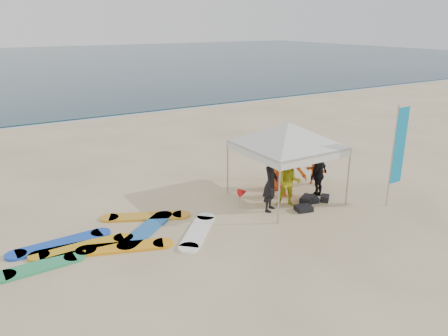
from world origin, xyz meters
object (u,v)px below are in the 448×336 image
person_orange_a (289,170)px  person_orange_b (279,168)px  feather_flag (399,147)px  person_black_a (271,183)px  person_seated (315,172)px  surfboard_spread (117,238)px  person_black_b (319,175)px  marker_pennant (243,192)px  canopy_tent (288,122)px  person_yellow (289,183)px

person_orange_a → person_orange_b: person_orange_a is taller
person_orange_b → feather_flag: bearing=98.4°
person_black_a → person_seated: 3.01m
person_seated → surfboard_spread: (-7.54, -0.43, -0.44)m
person_black_a → person_black_b: 2.08m
person_seated → marker_pennant: bearing=79.3°
canopy_tent → person_yellow: bearing=-120.4°
marker_pennant → person_black_b: bearing=-12.7°
person_yellow → person_seated: (2.09, 1.04, -0.32)m
person_orange_a → person_orange_b: 0.68m
person_orange_b → marker_pennant: person_orange_b is taller
person_black_b → person_seated: bearing=-144.2°
marker_pennant → surfboard_spread: bearing=-178.8°
person_yellow → canopy_tent: bearing=97.5°
person_seated → canopy_tent: bearing=89.4°
person_yellow → person_orange_a: bearing=88.8°
marker_pennant → surfboard_spread: size_ratio=0.11×
feather_flag → surfboard_spread: 8.91m
person_black_a → canopy_tent: (1.02, 0.51, 1.70)m
person_seated → feather_flag: size_ratio=0.29×
feather_flag → person_black_a: bearing=155.3°
person_black_a → person_yellow: size_ratio=1.13×
person_orange_a → person_black_b: person_orange_a is taller
person_orange_a → surfboard_spread: (-5.99, -0.06, -0.89)m
person_black_b → canopy_tent: (-1.05, 0.44, 1.83)m
person_yellow → canopy_tent: canopy_tent is taller
canopy_tent → surfboard_spread: bearing=179.2°
person_seated → person_yellow: bearing=99.8°
person_yellow → feather_flag: (2.95, -1.67, 1.13)m
person_yellow → feather_flag: bearing=8.4°
person_yellow → person_orange_a: (0.54, 0.67, 0.14)m
person_orange_a → canopy_tent: canopy_tent is taller
feather_flag → surfboard_spread: size_ratio=0.57×
surfboard_spread → feather_flag: bearing=-15.1°
person_black_a → marker_pennant: 0.97m
person_yellow → marker_pennant: 1.49m
person_orange_b → surfboard_spread: bearing=-22.5°
person_orange_b → canopy_tent: (-0.33, -0.80, 1.80)m
person_black_a → marker_pennant: (-0.57, 0.67, -0.40)m
person_black_a → feather_flag: size_ratio=0.55×
feather_flag → surfboard_spread: feather_flag is taller
feather_flag → marker_pennant: (-4.23, 2.36, -1.43)m
person_black_b → person_orange_b: person_orange_b is taller
person_black_a → person_seated: person_black_a is taller
person_orange_b → person_seated: bearing=139.4°
person_black_b → person_yellow: bearing=-12.7°
person_orange_a → person_orange_b: (0.10, 0.66, -0.13)m
canopy_tent → marker_pennant: canopy_tent is taller
person_yellow → person_seated: size_ratio=1.68×
person_black_b → person_seated: (0.73, 0.94, -0.30)m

